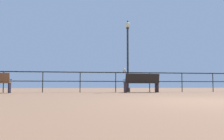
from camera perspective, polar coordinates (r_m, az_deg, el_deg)
name	(u,v)px	position (r m, az deg, el deg)	size (l,w,h in m)	color
ground_plane	(219,101)	(5.53, 24.38, -6.92)	(60.00, 60.00, 0.00)	brown
pier_railing	(133,77)	(12.35, 5.03, -1.81)	(19.98, 0.05, 1.03)	black
bench_near_left	(142,82)	(11.70, 7.20, -2.79)	(1.76, 0.71, 0.92)	black
lamppost_center	(128,49)	(12.62, 3.79, 4.96)	(0.30, 0.30, 3.83)	#262827
seagull_on_rail	(124,70)	(12.25, 2.97, -0.09)	(0.20, 0.42, 0.20)	silver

